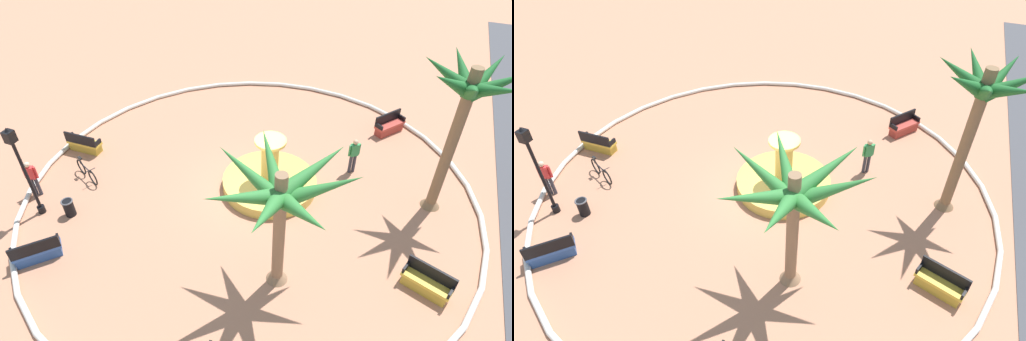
% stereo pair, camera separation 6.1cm
% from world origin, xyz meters
% --- Properties ---
extents(ground_plane, '(80.00, 80.00, 0.00)m').
position_xyz_m(ground_plane, '(0.00, 0.00, 0.00)').
color(ground_plane, tan).
extents(plaza_curb, '(18.30, 18.30, 0.20)m').
position_xyz_m(plaza_curb, '(0.00, 0.00, 0.10)').
color(plaza_curb, silver).
rests_on(plaza_curb, ground).
extents(fountain, '(3.87, 3.87, 2.41)m').
position_xyz_m(fountain, '(-0.47, 0.67, 0.33)').
color(fountain, gold).
rests_on(fountain, ground).
extents(palm_tree_near_fountain, '(4.49, 4.57, 4.83)m').
position_xyz_m(palm_tree_near_fountain, '(3.80, 2.50, 3.77)').
color(palm_tree_near_fountain, '#8E6B4C').
rests_on(palm_tree_near_fountain, ground).
extents(palm_tree_by_curb, '(3.40, 3.50, 6.21)m').
position_xyz_m(palm_tree_by_curb, '(-1.75, 7.00, 4.77)').
color(palm_tree_by_curb, brown).
rests_on(palm_tree_by_curb, ground).
extents(bench_east, '(1.52, 1.45, 1.00)m').
position_xyz_m(bench_east, '(6.04, -5.49, 0.35)').
color(bench_east, '#335BA8').
rests_on(bench_east, ground).
extents(bench_west, '(0.55, 1.61, 1.00)m').
position_xyz_m(bench_west, '(0.28, -8.10, 0.35)').
color(bench_west, gold).
rests_on(bench_west, ground).
extents(bench_north, '(1.58, 1.35, 1.00)m').
position_xyz_m(bench_north, '(-6.40, 4.68, 0.35)').
color(bench_north, '#B73D33').
rests_on(bench_north, ground).
extents(bench_southeast, '(0.99, 1.68, 1.00)m').
position_xyz_m(bench_southeast, '(2.43, 7.14, 0.35)').
color(bench_southeast, gold).
rests_on(bench_southeast, ground).
extents(lamppost, '(0.32, 0.32, 3.97)m').
position_xyz_m(lamppost, '(4.18, -7.10, 2.32)').
color(lamppost, black).
rests_on(lamppost, ground).
extents(trash_bin, '(0.46, 0.46, 0.73)m').
position_xyz_m(trash_bin, '(3.88, -5.95, 0.39)').
color(trash_bin, black).
rests_on(trash_bin, ground).
extents(bicycle_red_frame, '(0.77, 1.60, 0.94)m').
position_xyz_m(bicycle_red_frame, '(1.86, -6.70, 0.38)').
color(bicycle_red_frame, black).
rests_on(bicycle_red_frame, ground).
extents(person_cyclist_helmet, '(0.32, 0.49, 1.66)m').
position_xyz_m(person_cyclist_helmet, '(3.42, -7.97, 0.93)').
color(person_cyclist_helmet, '#33333D').
rests_on(person_cyclist_helmet, ground).
extents(person_cyclist_photo, '(0.37, 0.44, 1.68)m').
position_xyz_m(person_cyclist_photo, '(-2.74, 3.62, 0.94)').
color(person_cyclist_photo, '#33333D').
rests_on(person_cyclist_photo, ground).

